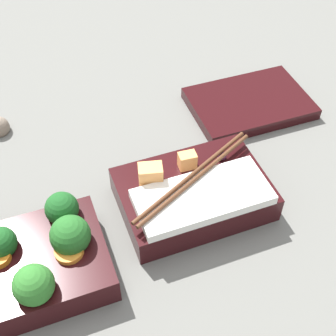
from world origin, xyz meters
The scene contains 4 objects.
ground_plane centered at (0.00, 0.00, 0.00)m, with size 3.00×3.00×0.00m, color slate.
bento_tray_vegetable centered at (-0.09, -0.01, 0.03)m, with size 0.18×0.12×0.07m.
bento_tray_rice centered at (0.11, 0.01, 0.02)m, with size 0.18×0.12×0.06m.
bento_lid centered at (0.26, 0.16, 0.01)m, with size 0.17×0.12×0.02m, color black.
Camera 1 is at (-0.04, -0.31, 0.46)m, focal length 50.00 mm.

